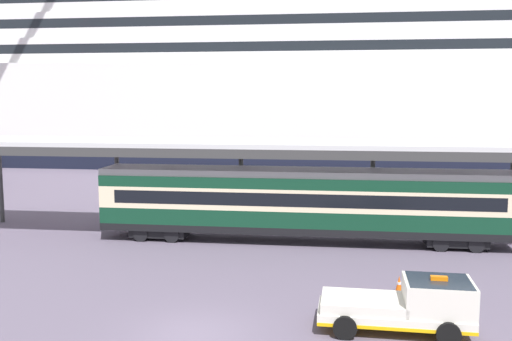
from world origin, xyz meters
TOP-DOWN VIEW (x-y plane):
  - ground_plane at (0.00, 0.00)m, footprint 400.00×400.00m
  - cruise_ship at (-16.65, 54.53)m, footprint 156.32×23.42m
  - platform_canopy at (3.09, 13.51)m, footprint 47.28×5.03m
  - train_carriage at (3.09, 13.09)m, footprint 22.72×2.81m
  - service_truck at (7.32, 1.13)m, footprint 5.26×2.38m
  - traffic_cone_near at (9.62, 4.73)m, footprint 0.36×0.36m
  - traffic_cone_mid at (7.43, 5.10)m, footprint 0.36×0.36m

SIDE VIEW (x-z plane):
  - ground_plane at x=0.00m, z-range 0.00..0.00m
  - traffic_cone_mid at x=7.43m, z-range -0.01..0.72m
  - traffic_cone_near at x=9.62m, z-range -0.01..0.74m
  - service_truck at x=7.32m, z-range -0.02..2.00m
  - train_carriage at x=3.09m, z-range 0.25..4.36m
  - platform_canopy at x=3.09m, z-range 2.54..8.15m
  - cruise_ship at x=-16.65m, z-range -6.56..34.84m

